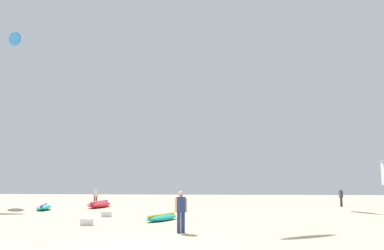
# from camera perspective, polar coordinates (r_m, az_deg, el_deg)

# --- Properties ---
(ground_plane) EXTENTS (120.00, 120.00, 0.00)m
(ground_plane) POSITION_cam_1_polar(r_m,az_deg,el_deg) (13.66, -8.02, -16.67)
(ground_plane) COLOR #C6B28C
(person_foreground) EXTENTS (0.50, 0.39, 1.71)m
(person_foreground) POSITION_cam_1_polar(r_m,az_deg,el_deg) (17.13, -1.56, -11.65)
(person_foreground) COLOR navy
(person_foreground) RESTS_ON ground
(person_midground) EXTENTS (0.36, 0.45, 1.58)m
(person_midground) POSITION_cam_1_polar(r_m,az_deg,el_deg) (38.55, 20.21, -9.35)
(person_midground) COLOR #2D2D33
(person_midground) RESTS_ON ground
(person_left) EXTENTS (0.49, 0.36, 1.58)m
(person_left) POSITION_cam_1_polar(r_m,az_deg,el_deg) (39.88, -13.40, -9.56)
(person_left) COLOR #B21E23
(person_left) RESTS_ON ground
(kite_grounded_near) EXTENTS (2.28, 3.86, 0.48)m
(kite_grounded_near) POSITION_cam_1_polar(r_m,az_deg,el_deg) (33.73, -20.13, -10.79)
(kite_grounded_near) COLOR #19B29E
(kite_grounded_near) RESTS_ON ground
(kite_grounded_mid) EXTENTS (1.84, 3.20, 0.40)m
(kite_grounded_mid) POSITION_cam_1_polar(r_m,az_deg,el_deg) (22.81, -4.30, -12.83)
(kite_grounded_mid) COLOR #19B29E
(kite_grounded_mid) RESTS_ON ground
(kite_grounded_far) EXTENTS (1.45, 4.75, 0.61)m
(kite_grounded_far) POSITION_cam_1_polar(r_m,az_deg,el_deg) (35.85, -12.90, -10.80)
(kite_grounded_far) COLOR red
(kite_grounded_far) RESTS_ON ground
(cooler_box) EXTENTS (0.56, 0.36, 0.32)m
(cooler_box) POSITION_cam_1_polar(r_m,az_deg,el_deg) (20.91, -14.58, -13.07)
(cooler_box) COLOR white
(cooler_box) RESTS_ON ground
(gear_bag) EXTENTS (0.56, 0.36, 0.32)m
(gear_bag) POSITION_cam_1_polar(r_m,az_deg,el_deg) (25.86, -11.94, -12.17)
(gear_bag) COLOR white
(gear_bag) RESTS_ON ground
(kite_aloft_0) EXTENTS (3.35, 4.53, 0.76)m
(kite_aloft_0) POSITION_cam_1_polar(r_m,az_deg,el_deg) (49.08, -23.63, 11.00)
(kite_aloft_0) COLOR blue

